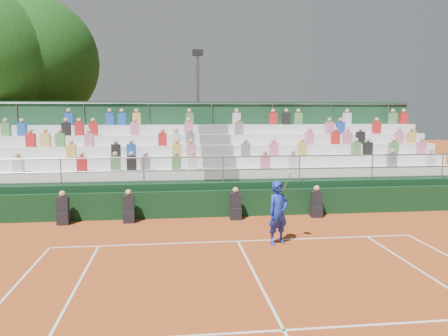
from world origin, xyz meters
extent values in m
plane|color=#AB4A1C|center=(0.00, 0.00, 0.00)|extent=(90.00, 90.00, 0.00)
cube|color=white|center=(0.00, 0.00, 0.01)|extent=(11.00, 0.06, 0.01)
cube|color=white|center=(0.00, -3.20, 0.01)|extent=(0.06, 6.40, 0.01)
cube|color=white|center=(0.00, -5.49, 0.01)|extent=(8.22, 0.06, 0.01)
cube|color=black|center=(0.00, 3.20, 0.50)|extent=(20.00, 0.15, 1.00)
cube|color=black|center=(-5.74, 2.75, 0.22)|extent=(0.40, 0.40, 0.44)
cube|color=black|center=(-5.74, 2.75, 0.70)|extent=(0.38, 0.25, 0.55)
sphere|color=tan|center=(-5.74, 2.75, 1.08)|extent=(0.22, 0.22, 0.22)
cube|color=black|center=(-3.49, 2.75, 0.22)|extent=(0.40, 0.40, 0.44)
cube|color=black|center=(-3.49, 2.75, 0.70)|extent=(0.38, 0.25, 0.55)
sphere|color=tan|center=(-3.49, 2.75, 1.08)|extent=(0.22, 0.22, 0.22)
cube|color=black|center=(0.33, 2.75, 0.22)|extent=(0.40, 0.40, 0.44)
cube|color=black|center=(0.33, 2.75, 0.70)|extent=(0.38, 0.25, 0.55)
sphere|color=tan|center=(0.33, 2.75, 1.08)|extent=(0.22, 0.22, 0.22)
cube|color=black|center=(3.38, 2.75, 0.22)|extent=(0.40, 0.40, 0.44)
cube|color=black|center=(3.38, 2.75, 0.70)|extent=(0.38, 0.25, 0.55)
sphere|color=tan|center=(3.38, 2.75, 1.08)|extent=(0.22, 0.22, 0.22)
cube|color=black|center=(0.00, 6.30, 0.60)|extent=(20.00, 5.20, 1.20)
cube|color=silver|center=(-5.35, 4.62, 1.41)|extent=(9.30, 0.85, 0.42)
cube|color=silver|center=(5.35, 4.62, 1.41)|extent=(9.30, 0.85, 0.42)
cube|color=slate|center=(0.00, 4.62, 1.41)|extent=(1.40, 0.85, 0.42)
cube|color=silver|center=(-5.35, 5.47, 1.83)|extent=(9.30, 0.85, 0.42)
cube|color=silver|center=(5.35, 5.47, 1.83)|extent=(9.30, 0.85, 0.42)
cube|color=slate|center=(0.00, 5.47, 1.83)|extent=(1.40, 0.85, 0.42)
cube|color=silver|center=(-5.35, 6.33, 2.25)|extent=(9.30, 0.85, 0.42)
cube|color=silver|center=(5.35, 6.33, 2.25)|extent=(9.30, 0.85, 0.42)
cube|color=slate|center=(0.00, 6.33, 2.25)|extent=(1.40, 0.85, 0.42)
cube|color=silver|center=(-5.35, 7.17, 2.67)|extent=(9.30, 0.85, 0.42)
cube|color=silver|center=(5.35, 7.17, 2.67)|extent=(9.30, 0.85, 0.42)
cube|color=slate|center=(0.00, 7.17, 2.67)|extent=(1.40, 0.85, 0.42)
cube|color=silver|center=(-5.35, 8.03, 3.09)|extent=(9.30, 0.85, 0.42)
cube|color=silver|center=(5.35, 8.03, 3.09)|extent=(9.30, 0.85, 0.42)
cube|color=slate|center=(0.00, 8.03, 3.09)|extent=(1.40, 0.85, 0.42)
cube|color=#194127|center=(0.00, 8.55, 2.20)|extent=(20.00, 0.12, 4.40)
cylinder|color=gray|center=(0.00, 3.75, 2.20)|extent=(20.00, 0.05, 0.05)
cylinder|color=gray|center=(0.00, 8.45, 4.30)|extent=(20.00, 0.05, 0.05)
cube|color=silver|center=(-7.71, 4.47, 1.90)|extent=(0.36, 0.24, 0.56)
cube|color=red|center=(-5.39, 4.47, 1.90)|extent=(0.36, 0.24, 0.56)
cube|color=#4C8C4C|center=(-4.12, 4.47, 1.90)|extent=(0.36, 0.24, 0.56)
cube|color=black|center=(-3.51, 4.47, 1.90)|extent=(0.36, 0.24, 0.56)
cube|color=slate|center=(-2.98, 4.47, 1.90)|extent=(0.36, 0.24, 0.56)
cube|color=#4C8C4C|center=(-1.77, 4.47, 1.90)|extent=(0.36, 0.24, 0.56)
cube|color=silver|center=(-1.13, 4.47, 1.90)|extent=(0.36, 0.24, 0.56)
cube|color=gold|center=(-5.95, 5.32, 2.32)|extent=(0.36, 0.24, 0.56)
cube|color=black|center=(-4.20, 5.32, 2.32)|extent=(0.36, 0.24, 0.56)
cube|color=#1E4CB2|center=(-3.58, 5.32, 2.32)|extent=(0.36, 0.24, 0.56)
cube|color=gold|center=(-1.74, 5.32, 2.32)|extent=(0.36, 0.24, 0.56)
cube|color=pink|center=(-1.16, 5.32, 2.32)|extent=(0.36, 0.24, 0.56)
cube|color=red|center=(-7.74, 6.17, 2.74)|extent=(0.36, 0.24, 0.56)
cube|color=gold|center=(-7.15, 6.17, 2.74)|extent=(0.36, 0.24, 0.56)
cube|color=#4C8C4C|center=(-6.57, 6.17, 2.74)|extent=(0.36, 0.24, 0.56)
cube|color=pink|center=(-5.39, 6.17, 2.74)|extent=(0.36, 0.24, 0.56)
cube|color=red|center=(-2.34, 6.17, 2.74)|extent=(0.36, 0.24, 0.56)
cube|color=silver|center=(-1.76, 6.17, 2.74)|extent=(0.36, 0.24, 0.56)
cube|color=slate|center=(-1.15, 6.17, 2.74)|extent=(0.36, 0.24, 0.56)
cube|color=#4C8C4C|center=(-9.00, 7.02, 3.16)|extent=(0.36, 0.24, 0.56)
cube|color=#1E4CB2|center=(-8.33, 7.02, 3.16)|extent=(0.36, 0.24, 0.56)
cube|color=black|center=(-6.50, 7.02, 3.16)|extent=(0.36, 0.24, 0.56)
cube|color=red|center=(-5.95, 7.02, 3.16)|extent=(0.36, 0.24, 0.56)
cube|color=red|center=(-5.35, 7.02, 3.16)|extent=(0.36, 0.24, 0.56)
cube|color=pink|center=(-3.57, 7.02, 3.16)|extent=(0.36, 0.24, 0.56)
cube|color=pink|center=(-1.18, 7.02, 3.16)|extent=(0.36, 0.24, 0.56)
cube|color=#1E4CB2|center=(-6.55, 7.88, 3.58)|extent=(0.36, 0.24, 0.56)
cube|color=#1E4CB2|center=(-4.74, 7.88, 3.58)|extent=(0.36, 0.24, 0.56)
cube|color=#1E4CB2|center=(-4.20, 7.88, 3.58)|extent=(0.36, 0.24, 0.56)
cube|color=gold|center=(-3.53, 7.88, 3.58)|extent=(0.36, 0.24, 0.56)
cube|color=#4C8C4C|center=(-1.10, 7.88, 3.58)|extent=(0.36, 0.24, 0.56)
cube|color=pink|center=(1.79, 4.47, 1.90)|extent=(0.36, 0.24, 0.56)
cube|color=silver|center=(2.94, 4.47, 1.90)|extent=(0.36, 0.24, 0.56)
cube|color=slate|center=(7.20, 4.47, 1.90)|extent=(0.36, 0.24, 0.56)
cube|color=silver|center=(8.91, 4.47, 1.90)|extent=(0.36, 0.24, 0.56)
cube|color=slate|center=(1.13, 5.32, 2.32)|extent=(0.36, 0.24, 0.56)
cube|color=pink|center=(2.34, 5.32, 2.32)|extent=(0.36, 0.24, 0.56)
cube|color=gold|center=(3.58, 5.32, 2.32)|extent=(0.36, 0.24, 0.56)
cube|color=#4C8C4C|center=(5.98, 5.32, 2.32)|extent=(0.36, 0.24, 0.56)
cube|color=black|center=(6.52, 5.32, 2.32)|extent=(0.36, 0.24, 0.56)
cube|color=#4C8C4C|center=(7.70, 5.32, 2.32)|extent=(0.36, 0.24, 0.56)
cube|color=pink|center=(9.00, 5.32, 2.32)|extent=(0.36, 0.24, 0.56)
cube|color=pink|center=(4.16, 6.17, 2.74)|extent=(0.36, 0.24, 0.56)
cube|color=red|center=(5.36, 6.17, 2.74)|extent=(0.36, 0.24, 0.56)
cube|color=pink|center=(5.93, 6.17, 2.74)|extent=(0.36, 0.24, 0.56)
cube|color=black|center=(6.54, 6.17, 2.74)|extent=(0.36, 0.24, 0.56)
cube|color=pink|center=(8.40, 6.17, 2.74)|extent=(0.36, 0.24, 0.56)
cube|color=gold|center=(8.99, 6.17, 2.74)|extent=(0.36, 0.24, 0.56)
cube|color=slate|center=(1.11, 7.02, 3.16)|extent=(0.36, 0.24, 0.56)
cube|color=pink|center=(5.39, 7.02, 3.16)|extent=(0.36, 0.24, 0.56)
cube|color=#1E4CB2|center=(5.92, 7.02, 3.16)|extent=(0.36, 0.24, 0.56)
cube|color=red|center=(7.71, 7.02, 3.16)|extent=(0.36, 0.24, 0.56)
cube|color=silver|center=(1.12, 7.88, 3.58)|extent=(0.36, 0.24, 0.56)
cube|color=red|center=(2.90, 7.88, 3.58)|extent=(0.36, 0.24, 0.56)
cube|color=black|center=(3.54, 7.88, 3.58)|extent=(0.36, 0.24, 0.56)
cube|color=#4C8C4C|center=(4.13, 7.88, 3.58)|extent=(0.36, 0.24, 0.56)
cube|color=silver|center=(6.58, 7.88, 3.58)|extent=(0.36, 0.24, 0.56)
cube|color=#4C8C4C|center=(8.95, 7.88, 3.58)|extent=(0.36, 0.24, 0.56)
cube|color=red|center=(9.51, 7.88, 3.58)|extent=(0.36, 0.24, 0.56)
imported|color=#162BA8|center=(1.15, -0.35, 0.94)|extent=(0.81, 0.69, 1.87)
cylinder|color=gray|center=(1.40, -0.35, 1.85)|extent=(0.26, 0.03, 0.51)
cylinder|color=#E5D866|center=(1.55, -0.35, 2.15)|extent=(0.26, 0.28, 0.14)
cylinder|color=#3D2916|center=(-9.38, 12.83, 1.94)|extent=(0.50, 0.50, 3.87)
sphere|color=#10370F|center=(-9.38, 12.83, 6.66)|extent=(6.97, 6.97, 6.97)
cylinder|color=gray|center=(-0.42, 12.45, 3.52)|extent=(0.16, 0.16, 7.04)
cube|color=black|center=(-0.42, 12.45, 7.22)|extent=(0.60, 0.25, 0.35)
camera|label=1|loc=(-1.94, -12.70, 3.89)|focal=35.00mm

